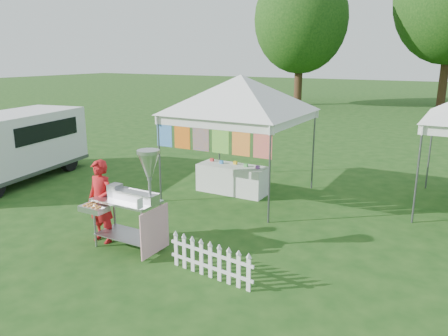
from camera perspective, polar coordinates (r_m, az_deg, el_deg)
The scene contains 8 objects.
ground at distance 8.42m, azimuth -9.14°, elevation -9.83°, with size 120.00×120.00×0.00m, color #184213.
canopy_main at distance 10.63m, azimuth 2.21°, elevation 12.04°, with size 4.24×4.24×3.45m.
tree_left at distance 31.94m, azimuth 10.01°, elevation 18.61°, with size 6.40×6.40×9.53m.
donut_cart at distance 7.84m, azimuth -11.67°, elevation -3.10°, with size 1.36×0.92×1.89m.
vendor at distance 8.50m, azimuth -15.76°, elevation -4.23°, with size 0.58×0.38×1.59m, color red.
cargo_van at distance 13.57m, azimuth -25.88°, elevation 2.73°, with size 2.61×4.78×1.88m.
picket_fence at distance 7.06m, azimuth -1.81°, elevation -12.06°, with size 1.61×0.20×0.56m.
display_table at distance 11.23m, azimuth 1.11°, elevation -1.44°, with size 1.80×0.70×0.72m, color white.
Camera 1 is at (4.87, -5.94, 3.45)m, focal length 35.00 mm.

